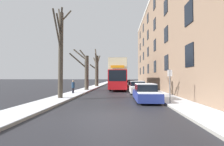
{
  "coord_description": "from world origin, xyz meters",
  "views": [
    {
      "loc": [
        0.58,
        -7.21,
        1.94
      ],
      "look_at": [
        -0.57,
        12.24,
        2.53
      ],
      "focal_mm": 24.0,
      "sensor_mm": 36.0,
      "label": 1
    }
  ],
  "objects_px": {
    "double_decker_bus": "(118,74)",
    "parked_car_4": "(129,83)",
    "bare_tree_left_0": "(61,50)",
    "parked_car_1": "(137,88)",
    "bare_tree_left_1": "(86,71)",
    "parked_car_3": "(131,84)",
    "pedestrian_left_sidewalk": "(73,87)",
    "parked_car_2": "(133,86)",
    "bare_tree_left_2": "(97,69)",
    "parked_car_0": "(146,93)",
    "street_sign_post": "(170,85)"
  },
  "relations": [
    {
      "from": "double_decker_bus",
      "to": "parked_car_4",
      "type": "xyz_separation_m",
      "value": [
        2.46,
        11.44,
        -1.93
      ]
    },
    {
      "from": "bare_tree_left_0",
      "to": "parked_car_1",
      "type": "xyz_separation_m",
      "value": [
        7.34,
        5.83,
        -3.64
      ]
    },
    {
      "from": "double_decker_bus",
      "to": "bare_tree_left_0",
      "type": "bearing_deg",
      "value": -112.61
    },
    {
      "from": "bare_tree_left_1",
      "to": "parked_car_4",
      "type": "relative_size",
      "value": 1.51
    },
    {
      "from": "parked_car_3",
      "to": "pedestrian_left_sidewalk",
      "type": "relative_size",
      "value": 2.45
    },
    {
      "from": "parked_car_1",
      "to": "parked_car_2",
      "type": "xyz_separation_m",
      "value": [
        -0.0,
        5.85,
        -0.07
      ]
    },
    {
      "from": "parked_car_3",
      "to": "double_decker_bus",
      "type": "bearing_deg",
      "value": -112.42
    },
    {
      "from": "bare_tree_left_2",
      "to": "parked_car_4",
      "type": "distance_m",
      "value": 9.14
    },
    {
      "from": "bare_tree_left_2",
      "to": "double_decker_bus",
      "type": "distance_m",
      "value": 8.15
    },
    {
      "from": "parked_car_2",
      "to": "parked_car_4",
      "type": "distance_m",
      "value": 11.46
    },
    {
      "from": "parked_car_0",
      "to": "parked_car_1",
      "type": "bearing_deg",
      "value": 90.0
    },
    {
      "from": "bare_tree_left_2",
      "to": "pedestrian_left_sidewalk",
      "type": "relative_size",
      "value": 5.1
    },
    {
      "from": "double_decker_bus",
      "to": "parked_car_2",
      "type": "distance_m",
      "value": 3.15
    },
    {
      "from": "bare_tree_left_2",
      "to": "double_decker_bus",
      "type": "height_order",
      "value": "bare_tree_left_2"
    },
    {
      "from": "bare_tree_left_1",
      "to": "street_sign_post",
      "type": "xyz_separation_m",
      "value": [
        8.59,
        -11.03,
        -1.49
      ]
    },
    {
      "from": "double_decker_bus",
      "to": "parked_car_4",
      "type": "bearing_deg",
      "value": 77.85
    },
    {
      "from": "bare_tree_left_1",
      "to": "parked_car_2",
      "type": "distance_m",
      "value": 8.08
    },
    {
      "from": "street_sign_post",
      "to": "parked_car_0",
      "type": "bearing_deg",
      "value": 127.96
    },
    {
      "from": "bare_tree_left_1",
      "to": "street_sign_post",
      "type": "distance_m",
      "value": 14.07
    },
    {
      "from": "parked_car_1",
      "to": "pedestrian_left_sidewalk",
      "type": "bearing_deg",
      "value": -167.3
    },
    {
      "from": "double_decker_bus",
      "to": "pedestrian_left_sidewalk",
      "type": "relative_size",
      "value": 6.38
    },
    {
      "from": "parked_car_2",
      "to": "pedestrian_left_sidewalk",
      "type": "xyz_separation_m",
      "value": [
        -7.53,
        -7.55,
        0.25
      ]
    },
    {
      "from": "parked_car_0",
      "to": "street_sign_post",
      "type": "height_order",
      "value": "street_sign_post"
    },
    {
      "from": "bare_tree_left_1",
      "to": "parked_car_0",
      "type": "relative_size",
      "value": 1.43
    },
    {
      "from": "bare_tree_left_2",
      "to": "double_decker_bus",
      "type": "bearing_deg",
      "value": -54.8
    },
    {
      "from": "double_decker_bus",
      "to": "parked_car_2",
      "type": "xyz_separation_m",
      "value": [
        2.46,
        -0.02,
        -1.97
      ]
    },
    {
      "from": "double_decker_bus",
      "to": "pedestrian_left_sidewalk",
      "type": "height_order",
      "value": "double_decker_bus"
    },
    {
      "from": "bare_tree_left_1",
      "to": "parked_car_3",
      "type": "bearing_deg",
      "value": 50.83
    },
    {
      "from": "bare_tree_left_2",
      "to": "pedestrian_left_sidewalk",
      "type": "distance_m",
      "value": 14.46
    },
    {
      "from": "pedestrian_left_sidewalk",
      "to": "street_sign_post",
      "type": "bearing_deg",
      "value": -120.6
    },
    {
      "from": "parked_car_2",
      "to": "street_sign_post",
      "type": "distance_m",
      "value": 13.97
    },
    {
      "from": "parked_car_1",
      "to": "parked_car_4",
      "type": "height_order",
      "value": "parked_car_1"
    },
    {
      "from": "double_decker_bus",
      "to": "pedestrian_left_sidewalk",
      "type": "distance_m",
      "value": 9.27
    },
    {
      "from": "bare_tree_left_1",
      "to": "parked_car_4",
      "type": "height_order",
      "value": "bare_tree_left_1"
    },
    {
      "from": "parked_car_1",
      "to": "parked_car_2",
      "type": "relative_size",
      "value": 1.04
    },
    {
      "from": "bare_tree_left_2",
      "to": "parked_car_3",
      "type": "xyz_separation_m",
      "value": [
        7.12,
        -0.63,
        -3.05
      ]
    },
    {
      "from": "double_decker_bus",
      "to": "parked_car_0",
      "type": "distance_m",
      "value": 12.51
    },
    {
      "from": "bare_tree_left_1",
      "to": "pedestrian_left_sidewalk",
      "type": "distance_m",
      "value": 5.14
    },
    {
      "from": "bare_tree_left_0",
      "to": "bare_tree_left_1",
      "type": "relative_size",
      "value": 1.4
    },
    {
      "from": "parked_car_0",
      "to": "parked_car_3",
      "type": "height_order",
      "value": "parked_car_3"
    },
    {
      "from": "parked_car_3",
      "to": "bare_tree_left_1",
      "type": "bearing_deg",
      "value": -129.17
    },
    {
      "from": "parked_car_2",
      "to": "parked_car_4",
      "type": "xyz_separation_m",
      "value": [
        -0.0,
        11.46,
        0.03
      ]
    },
    {
      "from": "street_sign_post",
      "to": "parked_car_4",
      "type": "bearing_deg",
      "value": 93.15
    },
    {
      "from": "parked_car_2",
      "to": "pedestrian_left_sidewalk",
      "type": "bearing_deg",
      "value": -134.94
    },
    {
      "from": "bare_tree_left_1",
      "to": "street_sign_post",
      "type": "height_order",
      "value": "bare_tree_left_1"
    },
    {
      "from": "parked_car_0",
      "to": "parked_car_3",
      "type": "distance_m",
      "value": 18.08
    },
    {
      "from": "bare_tree_left_2",
      "to": "street_sign_post",
      "type": "xyz_separation_m",
      "value": [
        8.51,
        -20.5,
        -2.29
      ]
    },
    {
      "from": "bare_tree_left_2",
      "to": "pedestrian_left_sidewalk",
      "type": "xyz_separation_m",
      "value": [
        -0.42,
        -14.17,
        -2.85
      ]
    },
    {
      "from": "double_decker_bus",
      "to": "parked_car_1",
      "type": "xyz_separation_m",
      "value": [
        2.46,
        -5.87,
        -1.9
      ]
    },
    {
      "from": "bare_tree_left_1",
      "to": "bare_tree_left_2",
      "type": "xyz_separation_m",
      "value": [
        0.08,
        9.46,
        0.8
      ]
    }
  ]
}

